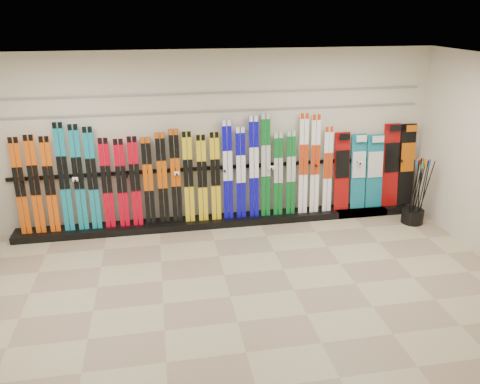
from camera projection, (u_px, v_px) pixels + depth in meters
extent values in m
plane|color=gray|center=(230.00, 297.00, 6.26)|extent=(8.00, 8.00, 0.00)
plane|color=beige|center=(206.00, 140.00, 8.01)|extent=(8.00, 0.00, 8.00)
plane|color=silver|center=(228.00, 67.00, 5.17)|extent=(8.00, 8.00, 0.00)
cube|color=black|center=(222.00, 221.00, 8.37)|extent=(8.00, 0.40, 0.12)
cube|color=#E2530B|center=(20.00, 187.00, 7.52)|extent=(0.17, 0.16, 1.61)
cube|color=#E2530B|center=(35.00, 185.00, 7.56)|extent=(0.17, 0.16, 1.64)
cube|color=#E2530B|center=(50.00, 185.00, 7.60)|extent=(0.17, 0.16, 1.61)
cube|color=teal|center=(64.00, 178.00, 7.61)|extent=(0.17, 0.18, 1.82)
cube|color=teal|center=(78.00, 178.00, 7.65)|extent=(0.17, 0.17, 1.78)
cube|color=teal|center=(92.00, 179.00, 7.70)|extent=(0.17, 0.17, 1.73)
cube|color=red|center=(107.00, 184.00, 7.76)|extent=(0.17, 0.15, 1.54)
cube|color=red|center=(122.00, 184.00, 7.80)|extent=(0.17, 0.15, 1.51)
cube|color=red|center=(135.00, 182.00, 7.84)|extent=(0.17, 0.15, 1.54)
cube|color=black|center=(148.00, 182.00, 7.88)|extent=(0.17, 0.15, 1.52)
cube|color=black|center=(162.00, 179.00, 7.91)|extent=(0.17, 0.16, 1.59)
cube|color=black|center=(176.00, 177.00, 7.94)|extent=(0.17, 0.16, 1.63)
cube|color=yellow|center=(188.00, 178.00, 7.98)|extent=(0.17, 0.16, 1.58)
cube|color=yellow|center=(202.00, 179.00, 8.03)|extent=(0.17, 0.15, 1.52)
cube|color=yellow|center=(215.00, 177.00, 8.06)|extent=(0.17, 0.15, 1.55)
cube|color=#0B06B8|center=(228.00, 171.00, 8.07)|extent=(0.17, 0.17, 1.74)
cube|color=#0B06B8|center=(241.00, 173.00, 8.13)|extent=(0.17, 0.16, 1.62)
cube|color=#0B06B8|center=(254.00, 168.00, 8.14)|extent=(0.17, 0.17, 1.80)
cube|color=#0A6120|center=(266.00, 166.00, 8.17)|extent=(0.17, 0.18, 1.83)
cube|color=#0A6120|center=(278.00, 174.00, 8.26)|extent=(0.17, 0.15, 1.50)
cube|color=#0A6120|center=(291.00, 173.00, 8.29)|extent=(0.17, 0.15, 1.52)
cube|color=white|center=(303.00, 164.00, 8.29)|extent=(0.17, 0.18, 1.81)
cube|color=white|center=(315.00, 165.00, 8.33)|extent=(0.17, 0.17, 1.78)
cube|color=white|center=(328.00, 170.00, 8.40)|extent=(0.17, 0.15, 1.56)
cube|color=#990C0C|center=(342.00, 171.00, 8.52)|extent=(0.28, 0.22, 1.42)
cube|color=#14728C|center=(358.00, 172.00, 8.58)|extent=(0.28, 0.22, 1.38)
cube|color=#14728C|center=(374.00, 171.00, 8.64)|extent=(0.32, 0.21, 1.36)
cube|color=#990C0C|center=(391.00, 165.00, 8.67)|extent=(0.31, 0.24, 1.54)
cube|color=black|center=(407.00, 165.00, 8.72)|extent=(0.30, 0.24, 1.52)
cylinder|color=black|center=(412.00, 216.00, 8.40)|extent=(0.38, 0.38, 0.25)
cylinder|color=black|center=(417.00, 190.00, 8.27)|extent=(0.08, 0.04, 1.18)
cylinder|color=black|center=(424.00, 192.00, 8.17)|extent=(0.11, 0.11, 1.18)
cylinder|color=black|center=(425.00, 192.00, 8.15)|extent=(0.16, 0.10, 1.17)
cylinder|color=black|center=(419.00, 191.00, 8.22)|extent=(0.09, 0.08, 1.18)
cylinder|color=black|center=(419.00, 192.00, 8.19)|extent=(0.04, 0.13, 1.18)
cylinder|color=black|center=(414.00, 191.00, 8.22)|extent=(0.08, 0.07, 1.18)
cylinder|color=black|center=(412.00, 192.00, 8.16)|extent=(0.08, 0.07, 1.18)
cylinder|color=black|center=(418.00, 194.00, 8.08)|extent=(0.07, 0.04, 1.18)
cylinder|color=black|center=(415.00, 192.00, 8.19)|extent=(0.08, 0.10, 1.18)
cylinder|color=black|center=(422.00, 192.00, 8.15)|extent=(0.07, 0.05, 1.18)
cube|color=gray|center=(206.00, 111.00, 7.80)|extent=(7.60, 0.02, 0.03)
cube|color=gray|center=(205.00, 93.00, 7.69)|extent=(7.60, 0.02, 0.03)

